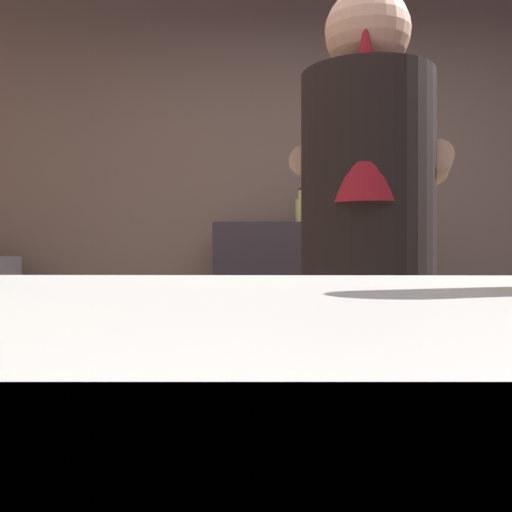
% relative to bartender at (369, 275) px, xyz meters
% --- Properties ---
extents(wall_back, '(5.20, 0.10, 2.70)m').
position_rel_bartender_xyz_m(wall_back, '(-0.00, 2.08, 0.34)').
color(wall_back, gray).
rests_on(wall_back, ground).
extents(prep_counter, '(2.10, 0.60, 0.91)m').
position_rel_bartender_xyz_m(prep_counter, '(0.35, 0.46, -0.56)').
color(prep_counter, '#4C432F').
rests_on(prep_counter, ground).
extents(back_shelf, '(0.91, 0.36, 1.24)m').
position_rel_bartender_xyz_m(back_shelf, '(-0.11, 1.80, -0.39)').
color(back_shelf, '#3B3039').
rests_on(back_shelf, ground).
extents(bartender, '(0.48, 0.55, 1.75)m').
position_rel_bartender_xyz_m(bartender, '(0.00, 0.00, 0.00)').
color(bartender, '#31262E').
rests_on(bartender, ground).
extents(mixing_bowl, '(0.19, 0.19, 0.05)m').
position_rel_bartender_xyz_m(mixing_bowl, '(-0.19, 0.49, -0.08)').
color(mixing_bowl, silver).
rests_on(mixing_bowl, prep_counter).
extents(chefs_knife, '(0.24, 0.07, 0.01)m').
position_rel_bartender_xyz_m(chefs_knife, '(0.28, 0.41, -0.10)').
color(chefs_knife, silver).
rests_on(chefs_knife, prep_counter).
extents(bottle_soy, '(0.06, 0.06, 0.20)m').
position_rel_bartender_xyz_m(bottle_soy, '(-0.09, 1.82, 0.30)').
color(bottle_soy, '#D1D27A').
rests_on(bottle_soy, back_shelf).
extents(bottle_vinegar, '(0.07, 0.07, 0.20)m').
position_rel_bartender_xyz_m(bottle_vinegar, '(0.16, 1.81, 0.30)').
color(bottle_vinegar, black).
rests_on(bottle_vinegar, back_shelf).
extents(bottle_olive_oil, '(0.06, 0.06, 0.20)m').
position_rel_bartender_xyz_m(bottle_olive_oil, '(0.07, 1.86, 0.30)').
color(bottle_olive_oil, '#568233').
rests_on(bottle_olive_oil, back_shelf).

